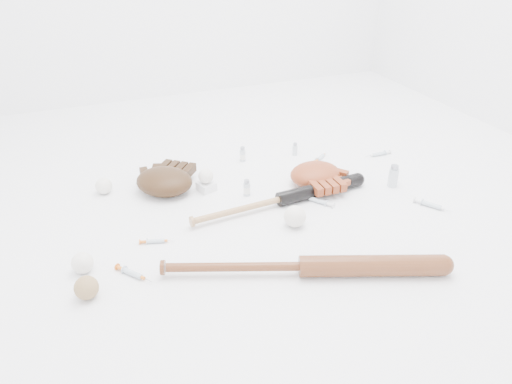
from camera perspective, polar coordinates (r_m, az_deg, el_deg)
name	(u,v)px	position (r m, az deg, el deg)	size (l,w,h in m)	color
bat_dark	(280,199)	(1.98, 2.81, -0.82)	(0.80, 0.06, 0.06)	black
bat_wood	(303,266)	(1.61, 5.34, -8.46)	(0.95, 0.07, 0.07)	brown
glove_dark	(164,181)	(2.10, -10.44, 1.24)	(0.28, 0.28, 0.10)	#321E0E
glove_tan	(315,174)	(2.14, 6.80, 2.05)	(0.26, 0.26, 0.10)	maroon
trading_card	(165,176)	(2.24, -10.41, 1.77)	(0.06, 0.08, 0.00)	gold
pedestal	(206,186)	(2.10, -5.69, 0.63)	(0.06, 0.06, 0.04)	white
baseball_on_pedestal	(206,176)	(2.08, -5.76, 1.83)	(0.06, 0.06, 0.06)	white
baseball_left	(82,263)	(1.72, -19.23, -7.66)	(0.07, 0.07, 0.07)	white
baseball_upper	(104,186)	(2.15, -17.00, 0.67)	(0.07, 0.07, 0.07)	white
baseball_mid	(295,216)	(1.85, 4.48, -2.80)	(0.08, 0.08, 0.08)	white
baseball_aged	(86,288)	(1.61, -18.81, -10.32)	(0.07, 0.07, 0.07)	#957348
syringe_0	(156,241)	(1.80, -11.38, -5.52)	(0.13, 0.02, 0.02)	#ADBCC6
syringe_1	(318,201)	(2.02, 7.09, -1.00)	(0.17, 0.03, 0.02)	#ADBCC6
syringe_2	(320,158)	(2.38, 7.37, 3.93)	(0.15, 0.03, 0.02)	#ADBCC6
syringe_3	(432,205)	(2.09, 19.42, -1.42)	(0.17, 0.03, 0.02)	#ADBCC6
syringe_4	(379,154)	(2.47, 13.87, 4.24)	(0.15, 0.03, 0.02)	#ADBCC6
syringe_5	(133,273)	(1.67, -13.91, -9.02)	(0.16, 0.03, 0.02)	#ADBCC6
vial_0	(243,154)	(2.34, -1.54, 4.35)	(0.03, 0.03, 0.07)	silver
vial_1	(295,149)	(2.41, 4.48, 4.92)	(0.02, 0.02, 0.06)	silver
vial_2	(247,188)	(2.04, -1.06, 0.50)	(0.03, 0.03, 0.07)	silver
vial_3	(393,176)	(2.19, 15.43, 1.80)	(0.04, 0.04, 0.10)	silver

